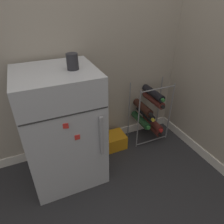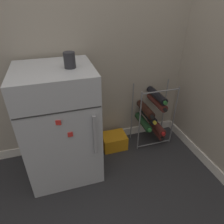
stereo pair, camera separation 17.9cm
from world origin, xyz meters
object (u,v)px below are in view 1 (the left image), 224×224
(mini_fridge, at_px, (63,128))
(fridge_top_cup, at_px, (72,62))
(wine_rack, at_px, (149,112))
(soda_box, at_px, (113,141))

(mini_fridge, relative_size, fridge_top_cup, 8.90)
(mini_fridge, height_order, wine_rack, mini_fridge)
(mini_fridge, distance_m, soda_box, 0.66)
(wine_rack, distance_m, soda_box, 0.48)
(wine_rack, bearing_deg, mini_fridge, -171.64)
(soda_box, height_order, fridge_top_cup, fridge_top_cup)
(mini_fridge, xyz_separation_m, soda_box, (0.50, 0.14, -0.40))
(wine_rack, height_order, soda_box, wine_rack)
(mini_fridge, bearing_deg, wine_rack, 8.36)
(mini_fridge, bearing_deg, fridge_top_cup, -15.95)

